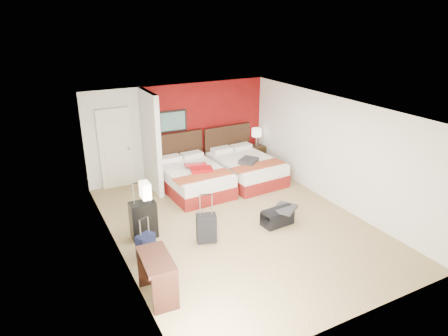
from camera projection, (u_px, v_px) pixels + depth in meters
ground at (238, 224)px, 8.60m from camera, size 6.50×6.50×0.00m
room_walls at (150, 159)px, 8.71m from camera, size 5.02×6.52×2.50m
red_accent_panel at (205, 127)px, 11.14m from camera, size 3.50×0.04×2.50m
partition_wall at (151, 142)px, 9.87m from camera, size 0.12×1.20×2.50m
entry_door at (116, 149)px, 10.12m from camera, size 0.82×0.06×2.05m
bed_left at (194, 180)px, 10.11m from camera, size 1.49×2.06×0.60m
bed_right at (246, 169)px, 10.77m from camera, size 1.53×2.09×0.60m
red_suitcase_open at (198, 167)px, 9.95m from camera, size 0.68×0.83×0.09m
jacket_bundle at (249, 161)px, 10.35m from camera, size 0.60×0.58×0.11m
nightstand at (256, 155)px, 11.86m from camera, size 0.43×0.43×0.59m
table_lamp at (257, 137)px, 11.66m from camera, size 0.31×0.31×0.52m
suitcase_black at (144, 221)px, 7.95m from camera, size 0.50×0.32×0.75m
suitcase_charcoal at (206, 229)px, 7.84m from camera, size 0.44×0.34×0.56m
suitcase_navy at (146, 247)px, 7.35m from camera, size 0.38×0.33×0.46m
duffel_bag at (277, 217)px, 8.54m from camera, size 0.68×0.40×0.33m
jacket_draped at (285, 208)px, 8.49m from camera, size 0.63×0.61×0.07m
desk at (157, 278)px, 6.27m from camera, size 0.50×0.91×0.74m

